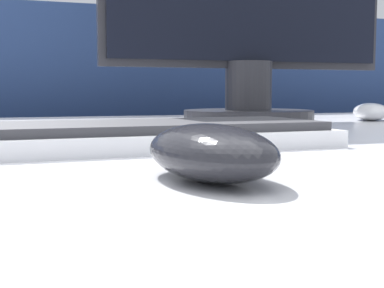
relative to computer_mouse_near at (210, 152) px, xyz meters
name	(u,v)px	position (x,y,z in m)	size (l,w,h in m)	color
partition_panel	(59,222)	(-0.01, 0.98, -0.27)	(5.00, 0.03, 1.02)	navy
computer_mouse_near	(210,152)	(0.00, 0.00, 0.00)	(0.08, 0.12, 0.03)	#232328
keyboard	(107,136)	(-0.03, 0.19, -0.01)	(0.43, 0.16, 0.02)	white
computer_mouse_far	(371,112)	(0.51, 0.52, 0.00)	(0.11, 0.12, 0.03)	white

